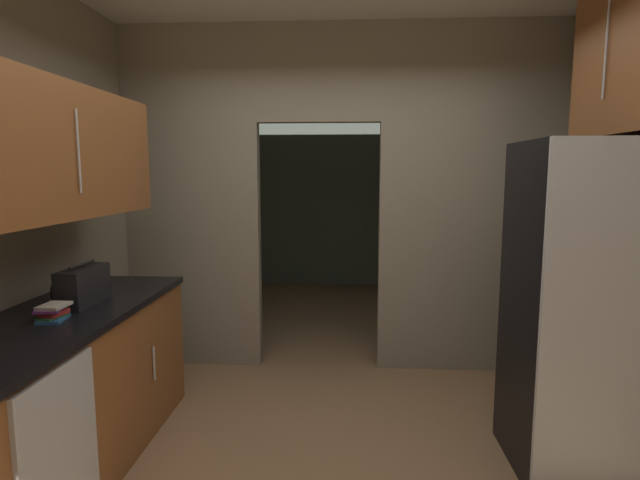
{
  "coord_description": "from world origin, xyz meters",
  "views": [
    {
      "loc": [
        0.09,
        -2.55,
        1.66
      ],
      "look_at": [
        -0.12,
        1.04,
        1.18
      ],
      "focal_mm": 28.33,
      "sensor_mm": 36.0,
      "label": 1
    }
  ],
  "objects_px": {
    "refrigerator": "(590,310)",
    "dishwasher": "(61,466)",
    "boombox": "(83,286)",
    "book_stack": "(53,312)"
  },
  "relations": [
    {
      "from": "boombox",
      "to": "book_stack",
      "type": "xyz_separation_m",
      "value": [
        0.02,
        -0.33,
        -0.06
      ]
    },
    {
      "from": "refrigerator",
      "to": "boombox",
      "type": "height_order",
      "value": "refrigerator"
    },
    {
      "from": "refrigerator",
      "to": "boombox",
      "type": "bearing_deg",
      "value": -179.42
    },
    {
      "from": "dishwasher",
      "to": "boombox",
      "type": "xyz_separation_m",
      "value": [
        -0.31,
        0.81,
        0.59
      ]
    },
    {
      "from": "book_stack",
      "to": "dishwasher",
      "type": "bearing_deg",
      "value": -59.11
    },
    {
      "from": "refrigerator",
      "to": "book_stack",
      "type": "height_order",
      "value": "refrigerator"
    },
    {
      "from": "dishwasher",
      "to": "boombox",
      "type": "bearing_deg",
      "value": 110.71
    },
    {
      "from": "refrigerator",
      "to": "dishwasher",
      "type": "relative_size",
      "value": 2.15
    },
    {
      "from": "dishwasher",
      "to": "refrigerator",
      "type": "bearing_deg",
      "value": 18.38
    },
    {
      "from": "refrigerator",
      "to": "dishwasher",
      "type": "height_order",
      "value": "refrigerator"
    }
  ]
}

